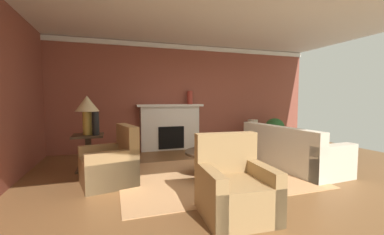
# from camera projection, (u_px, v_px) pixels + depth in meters

# --- Properties ---
(ground_plane) EXTENTS (9.30, 9.30, 0.00)m
(ground_plane) POSITION_uv_depth(u_px,v_px,m) (233.00, 176.00, 4.39)
(ground_plane) COLOR brown
(wall_fireplace) EXTENTS (7.76, 0.12, 2.90)m
(wall_fireplace) POSITION_uv_depth(u_px,v_px,m) (186.00, 97.00, 7.00)
(wall_fireplace) COLOR brown
(wall_fireplace) RESTS_ON ground_plane
(ceiling_panel) EXTENTS (7.76, 6.20, 0.06)m
(ceiling_panel) POSITION_uv_depth(u_px,v_px,m) (227.00, 14.00, 4.46)
(ceiling_panel) COLOR white
(crown_moulding) EXTENTS (7.76, 0.08, 0.12)m
(crown_moulding) POSITION_uv_depth(u_px,v_px,m) (187.00, 47.00, 6.82)
(crown_moulding) COLOR white
(area_rug) EXTENTS (3.26, 2.43, 0.01)m
(area_rug) POSITION_uv_depth(u_px,v_px,m) (212.00, 175.00, 4.43)
(area_rug) COLOR tan
(area_rug) RESTS_ON ground_plane
(fireplace) EXTENTS (1.80, 0.35, 1.25)m
(fireplace) POSITION_uv_depth(u_px,v_px,m) (170.00, 128.00, 6.70)
(fireplace) COLOR white
(fireplace) RESTS_ON ground_plane
(sofa) EXTENTS (1.04, 2.16, 0.85)m
(sofa) POSITION_uv_depth(u_px,v_px,m) (290.00, 153.00, 4.97)
(sofa) COLOR beige
(sofa) RESTS_ON ground_plane
(armchair_near_window) EXTENTS (0.96, 0.96, 0.95)m
(armchair_near_window) POSITION_uv_depth(u_px,v_px,m) (111.00, 165.00, 3.99)
(armchair_near_window) COLOR #9E7A4C
(armchair_near_window) RESTS_ON ground_plane
(armchair_facing_fireplace) EXTENTS (0.85, 0.85, 0.95)m
(armchair_facing_fireplace) POSITION_uv_depth(u_px,v_px,m) (235.00, 190.00, 2.91)
(armchair_facing_fireplace) COLOR #9E7A4C
(armchair_facing_fireplace) RESTS_ON ground_plane
(coffee_table) EXTENTS (1.00, 1.00, 0.45)m
(coffee_table) POSITION_uv_depth(u_px,v_px,m) (213.00, 157.00, 4.41)
(coffee_table) COLOR #3D2D1E
(coffee_table) RESTS_ON ground_plane
(side_table) EXTENTS (0.56, 0.56, 0.70)m
(side_table) POSITION_uv_depth(u_px,v_px,m) (88.00, 150.00, 4.74)
(side_table) COLOR #3D2D1E
(side_table) RESTS_ON ground_plane
(table_lamp) EXTENTS (0.44, 0.44, 0.75)m
(table_lamp) POSITION_uv_depth(u_px,v_px,m) (87.00, 107.00, 4.68)
(table_lamp) COLOR #B28E38
(table_lamp) RESTS_ON side_table
(vase_on_side_table) EXTENTS (0.13, 0.13, 0.44)m
(vase_on_side_table) POSITION_uv_depth(u_px,v_px,m) (96.00, 124.00, 4.63)
(vase_on_side_table) COLOR black
(vase_on_side_table) RESTS_ON side_table
(vase_tall_corner) EXTENTS (0.29, 0.29, 0.79)m
(vase_tall_corner) POSITION_uv_depth(u_px,v_px,m) (252.00, 133.00, 7.17)
(vase_tall_corner) COLOR beige
(vase_tall_corner) RESTS_ON ground_plane
(vase_mantel_right) EXTENTS (0.15, 0.15, 0.37)m
(vase_mantel_right) POSITION_uv_depth(u_px,v_px,m) (190.00, 98.00, 6.76)
(vase_mantel_right) COLOR #9E3328
(vase_mantel_right) RESTS_ON fireplace
(book_red_cover) EXTENTS (0.20, 0.16, 0.05)m
(book_red_cover) POSITION_uv_depth(u_px,v_px,m) (210.00, 150.00, 4.39)
(book_red_cover) COLOR maroon
(book_red_cover) RESTS_ON coffee_table
(book_art_folio) EXTENTS (0.20, 0.21, 0.06)m
(book_art_folio) POSITION_uv_depth(u_px,v_px,m) (209.00, 148.00, 4.32)
(book_art_folio) COLOR tan
(book_art_folio) RESTS_ON coffee_table
(book_small_novel) EXTENTS (0.24, 0.20, 0.04)m
(book_small_novel) POSITION_uv_depth(u_px,v_px,m) (222.00, 146.00, 4.26)
(book_small_novel) COLOR navy
(book_small_novel) RESTS_ON coffee_table
(potted_plant) EXTENTS (0.56, 0.56, 0.83)m
(potted_plant) POSITION_uv_depth(u_px,v_px,m) (275.00, 130.00, 7.14)
(potted_plant) COLOR #333333
(potted_plant) RESTS_ON ground_plane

